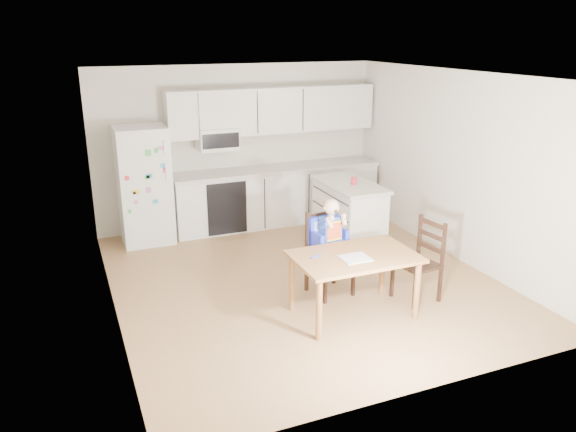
% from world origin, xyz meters
% --- Properties ---
extents(room, '(4.52, 5.01, 2.51)m').
position_xyz_m(room, '(0.00, 0.48, 1.25)').
color(room, '#996F48').
rests_on(room, ground).
extents(refrigerator, '(0.72, 0.70, 1.70)m').
position_xyz_m(refrigerator, '(-1.55, 2.15, 0.85)').
color(refrigerator, silver).
rests_on(refrigerator, ground).
extents(kitchen_run, '(3.37, 0.62, 2.15)m').
position_xyz_m(kitchen_run, '(0.50, 2.24, 0.88)').
color(kitchen_run, silver).
rests_on(kitchen_run, ground).
extents(kitchen_island, '(0.66, 1.26, 0.93)m').
position_xyz_m(kitchen_island, '(1.11, 0.86, 0.47)').
color(kitchen_island, silver).
rests_on(kitchen_island, ground).
extents(red_cup, '(0.08, 0.08, 0.10)m').
position_xyz_m(red_cup, '(1.13, 0.77, 0.98)').
color(red_cup, red).
rests_on(red_cup, kitchen_island).
extents(dining_table, '(1.31, 0.84, 0.70)m').
position_xyz_m(dining_table, '(0.16, -1.04, 0.61)').
color(dining_table, brown).
rests_on(dining_table, ground).
extents(napkin, '(0.30, 0.26, 0.01)m').
position_xyz_m(napkin, '(0.11, -1.14, 0.71)').
color(napkin, '#ACACB1').
rests_on(napkin, dining_table).
extents(toddler_spoon, '(0.12, 0.06, 0.02)m').
position_xyz_m(toddler_spoon, '(-0.27, -0.95, 0.71)').
color(toddler_spoon, '#2837D1').
rests_on(toddler_spoon, dining_table).
extents(chair_booster, '(0.49, 0.49, 1.16)m').
position_xyz_m(chair_booster, '(0.15, -0.42, 0.70)').
color(chair_booster, black).
rests_on(chair_booster, ground).
extents(chair_side, '(0.48, 0.48, 0.95)m').
position_xyz_m(chair_side, '(1.10, -0.98, 0.54)').
color(chair_side, black).
rests_on(chair_side, ground).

